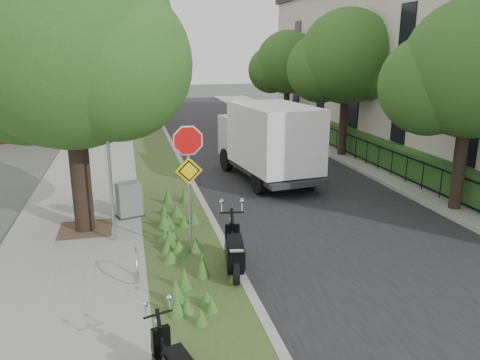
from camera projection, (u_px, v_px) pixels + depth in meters
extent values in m
plane|color=#4C5147|center=(253.00, 262.00, 11.09)|extent=(120.00, 120.00, 0.00)
cube|color=gray|center=(92.00, 169.00, 19.48)|extent=(3.50, 60.00, 0.12)
cube|color=#334C20|center=(159.00, 165.00, 20.10)|extent=(2.00, 60.00, 0.12)
cube|color=#9E9991|center=(182.00, 164.00, 20.32)|extent=(0.20, 60.00, 0.13)
cube|color=black|center=(260.00, 161.00, 21.13)|extent=(7.00, 60.00, 0.01)
cube|color=#9E9991|center=(331.00, 156.00, 21.91)|extent=(0.20, 60.00, 0.13)
cube|color=gray|center=(364.00, 154.00, 22.29)|extent=(3.20, 60.00, 0.12)
cylinder|color=black|center=(78.00, 149.00, 12.17)|extent=(0.52, 0.52, 4.48)
sphere|color=#27501A|center=(68.00, 40.00, 11.45)|extent=(5.40, 5.40, 5.40)
sphere|color=#27501A|center=(24.00, 68.00, 12.11)|extent=(4.05, 4.05, 4.05)
sphere|color=#27501A|center=(114.00, 63.00, 11.20)|extent=(3.78, 3.78, 3.78)
cube|color=#473828|center=(86.00, 229.00, 12.77)|extent=(1.40, 1.40, 0.01)
cylinder|color=#A5A8AD|center=(109.00, 165.00, 11.48)|extent=(0.08, 0.08, 4.00)
torus|color=#A5A8AD|center=(137.00, 265.00, 9.78)|extent=(0.05, 0.77, 0.77)
cube|color=#A5A8AD|center=(138.00, 289.00, 9.54)|extent=(0.06, 0.06, 0.04)
cube|color=#A5A8AD|center=(137.00, 273.00, 10.21)|extent=(0.06, 0.06, 0.04)
cylinder|color=#A5A8AD|center=(189.00, 193.00, 10.90)|extent=(0.07, 0.07, 3.00)
cylinder|color=red|center=(188.00, 141.00, 10.54)|extent=(0.86, 0.03, 0.86)
cylinder|color=white|center=(188.00, 141.00, 10.55)|extent=(0.94, 0.02, 0.94)
cube|color=yellow|center=(189.00, 171.00, 10.72)|extent=(0.64, 0.03, 0.64)
cube|color=black|center=(346.00, 134.00, 21.80)|extent=(0.04, 24.00, 0.04)
cube|color=black|center=(345.00, 151.00, 22.01)|extent=(0.04, 24.00, 0.04)
cylinder|color=black|center=(346.00, 144.00, 21.92)|extent=(0.03, 0.03, 1.00)
cube|color=#1E4518|center=(360.00, 142.00, 22.06)|extent=(1.00, 24.00, 1.10)
cube|color=beige|center=(434.00, 69.00, 21.99)|extent=(7.00, 26.00, 8.00)
cube|color=#2D2D33|center=(366.00, 63.00, 21.10)|extent=(0.25, 26.00, 0.60)
cube|color=maroon|center=(9.00, 65.00, 28.48)|extent=(9.00, 10.00, 8.00)
cylinder|color=black|center=(462.00, 148.00, 14.00)|extent=(0.36, 0.36, 3.81)
sphere|color=#27501A|center=(472.00, 68.00, 13.39)|extent=(4.00, 4.00, 4.00)
sphere|color=#27501A|center=(430.00, 85.00, 13.88)|extent=(3.00, 3.00, 3.00)
cylinder|color=black|center=(344.00, 111.00, 21.47)|extent=(0.36, 0.36, 4.03)
sphere|color=#27501A|center=(347.00, 56.00, 20.81)|extent=(4.20, 4.20, 4.20)
sphere|color=#27501A|center=(321.00, 68.00, 21.33)|extent=(3.15, 3.15, 3.15)
sphere|color=#27501A|center=(369.00, 66.00, 20.62)|extent=(2.94, 2.94, 2.94)
cylinder|color=black|center=(287.00, 99.00, 29.01)|extent=(0.36, 0.36, 3.64)
sphere|color=#27501A|center=(288.00, 62.00, 28.42)|extent=(3.80, 3.80, 3.80)
sphere|color=#27501A|center=(271.00, 70.00, 28.89)|extent=(2.85, 2.85, 2.85)
sphere|color=#27501A|center=(302.00, 69.00, 28.25)|extent=(2.66, 2.66, 2.66)
cylinder|color=black|center=(159.00, 353.00, 7.17)|extent=(0.23, 0.46, 0.45)
cube|color=black|center=(179.00, 358.00, 6.36)|extent=(0.40, 0.57, 0.10)
cylinder|color=black|center=(232.00, 246.00, 10.97)|extent=(0.21, 0.56, 0.55)
cylinder|color=black|center=(236.00, 272.00, 9.72)|extent=(0.21, 0.56, 0.55)
cube|color=black|center=(234.00, 258.00, 10.29)|extent=(0.54, 1.25, 0.19)
cube|color=black|center=(235.00, 255.00, 9.87)|extent=(0.48, 0.74, 0.42)
cube|color=black|center=(235.00, 242.00, 9.84)|extent=(0.41, 0.67, 0.13)
cube|color=#262628|center=(267.00, 167.00, 17.91)|extent=(2.70, 5.67, 0.19)
cube|color=#B7BABC|center=(247.00, 135.00, 19.58)|extent=(2.27, 1.69, 1.65)
cube|color=white|center=(274.00, 136.00, 17.06)|extent=(2.72, 4.16, 2.27)
cube|color=#262628|center=(130.00, 215.00, 13.79)|extent=(0.89, 0.72, 0.03)
cube|color=slate|center=(129.00, 199.00, 13.66)|extent=(0.78, 0.62, 1.02)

